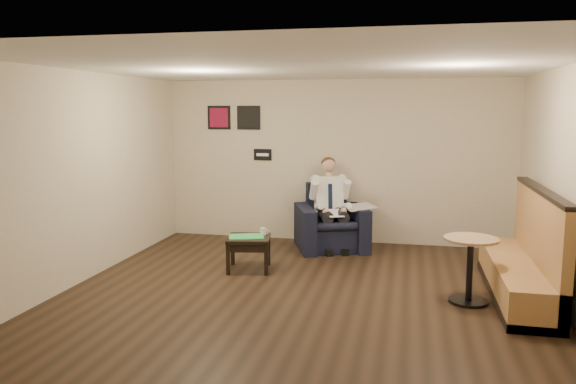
% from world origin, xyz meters
% --- Properties ---
extents(ground, '(6.00, 6.00, 0.00)m').
position_xyz_m(ground, '(0.00, 0.00, 0.00)').
color(ground, black).
rests_on(ground, ground).
extents(wall_back, '(6.00, 0.02, 2.80)m').
position_xyz_m(wall_back, '(0.00, 3.00, 1.40)').
color(wall_back, beige).
rests_on(wall_back, ground).
extents(wall_front, '(6.00, 0.02, 2.80)m').
position_xyz_m(wall_front, '(0.00, -3.00, 1.40)').
color(wall_front, beige).
rests_on(wall_front, ground).
extents(wall_left, '(0.02, 6.00, 2.80)m').
position_xyz_m(wall_left, '(-3.00, 0.00, 1.40)').
color(wall_left, beige).
rests_on(wall_left, ground).
extents(wall_right, '(0.02, 6.00, 2.80)m').
position_xyz_m(wall_right, '(3.00, 0.00, 1.40)').
color(wall_right, beige).
rests_on(wall_right, ground).
extents(ceiling, '(6.00, 6.00, 0.02)m').
position_xyz_m(ceiling, '(0.00, 0.00, 2.80)').
color(ceiling, white).
rests_on(ceiling, wall_back).
extents(seating_sign, '(0.32, 0.02, 0.20)m').
position_xyz_m(seating_sign, '(-1.30, 2.98, 1.50)').
color(seating_sign, black).
rests_on(seating_sign, wall_back).
extents(art_print_left, '(0.42, 0.03, 0.42)m').
position_xyz_m(art_print_left, '(-2.10, 2.98, 2.15)').
color(art_print_left, maroon).
rests_on(art_print_left, wall_back).
extents(art_print_right, '(0.42, 0.03, 0.42)m').
position_xyz_m(art_print_right, '(-1.55, 2.98, 2.15)').
color(art_print_right, black).
rests_on(art_print_right, wall_back).
extents(armchair, '(1.39, 1.39, 1.05)m').
position_xyz_m(armchair, '(0.02, 2.42, 0.53)').
color(armchair, black).
rests_on(armchair, ground).
extents(seated_man, '(1.00, 1.20, 1.44)m').
position_xyz_m(seated_man, '(0.06, 2.30, 0.72)').
color(seated_man, white).
rests_on(seated_man, armchair).
extents(lap_papers, '(0.36, 0.41, 0.01)m').
position_xyz_m(lap_papers, '(0.10, 2.19, 0.65)').
color(lap_papers, white).
rests_on(lap_papers, seated_man).
extents(newspaper, '(0.64, 0.70, 0.01)m').
position_xyz_m(newspaper, '(0.47, 2.47, 0.72)').
color(newspaper, silver).
rests_on(newspaper, armchair).
extents(side_table, '(0.70, 0.70, 0.49)m').
position_xyz_m(side_table, '(-0.96, 0.92, 0.24)').
color(side_table, black).
rests_on(side_table, ground).
extents(green_folder, '(0.57, 0.49, 0.01)m').
position_xyz_m(green_folder, '(-0.99, 0.90, 0.49)').
color(green_folder, '#29CF56').
rests_on(green_folder, side_table).
extents(coffee_mug, '(0.10, 0.10, 0.10)m').
position_xyz_m(coffee_mug, '(-0.80, 1.09, 0.54)').
color(coffee_mug, white).
rests_on(coffee_mug, side_table).
extents(smartphone, '(0.15, 0.08, 0.01)m').
position_xyz_m(smartphone, '(-0.94, 1.11, 0.49)').
color(smartphone, black).
rests_on(smartphone, side_table).
extents(banquette, '(0.62, 2.58, 1.32)m').
position_xyz_m(banquette, '(2.59, 0.53, 0.66)').
color(banquette, '#A97841').
rests_on(banquette, ground).
extents(cafe_table, '(0.65, 0.65, 0.79)m').
position_xyz_m(cafe_table, '(1.99, 0.16, 0.40)').
color(cafe_table, '#A17B57').
rests_on(cafe_table, ground).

